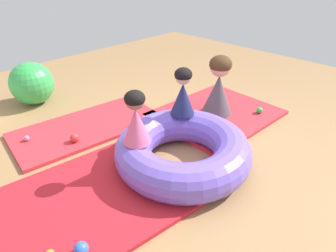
{
  "coord_description": "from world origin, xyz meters",
  "views": [
    {
      "loc": [
        -1.85,
        -1.57,
        1.79
      ],
      "look_at": [
        -0.14,
        0.14,
        0.36
      ],
      "focal_mm": 31.02,
      "sensor_mm": 36.0,
      "label": 1
    }
  ],
  "objects_px": {
    "child_in_pink": "(136,118)",
    "exercise_ball_large": "(32,83)",
    "adult_seated": "(219,86)",
    "play_ball_red": "(75,138)",
    "play_ball_green": "(259,110)",
    "play_ball_blue": "(81,249)",
    "inflatable_cushion": "(183,150)",
    "play_ball_pink": "(27,138)",
    "child_in_navy": "(183,92)"
  },
  "relations": [
    {
      "from": "child_in_pink",
      "to": "exercise_ball_large",
      "type": "relative_size",
      "value": 0.85
    },
    {
      "from": "adult_seated",
      "to": "play_ball_red",
      "type": "bearing_deg",
      "value": -29.43
    },
    {
      "from": "adult_seated",
      "to": "play_ball_green",
      "type": "height_order",
      "value": "adult_seated"
    },
    {
      "from": "child_in_pink",
      "to": "play_ball_blue",
      "type": "xyz_separation_m",
      "value": [
        -0.86,
        -0.42,
        -0.5
      ]
    },
    {
      "from": "inflatable_cushion",
      "to": "child_in_pink",
      "type": "xyz_separation_m",
      "value": [
        -0.37,
        0.22,
        0.42
      ]
    },
    {
      "from": "play_ball_red",
      "to": "play_ball_pink",
      "type": "bearing_deg",
      "value": 132.83
    },
    {
      "from": "play_ball_pink",
      "to": "play_ball_blue",
      "type": "relative_size",
      "value": 0.62
    },
    {
      "from": "exercise_ball_large",
      "to": "play_ball_red",
      "type": "bearing_deg",
      "value": -96.53
    },
    {
      "from": "play_ball_pink",
      "to": "play_ball_green",
      "type": "distance_m",
      "value": 2.78
    },
    {
      "from": "child_in_navy",
      "to": "play_ball_green",
      "type": "distance_m",
      "value": 1.28
    },
    {
      "from": "child_in_navy",
      "to": "play_ball_green",
      "type": "bearing_deg",
      "value": 70.76
    },
    {
      "from": "inflatable_cushion",
      "to": "play_ball_red",
      "type": "height_order",
      "value": "inflatable_cushion"
    },
    {
      "from": "inflatable_cushion",
      "to": "play_ball_green",
      "type": "relative_size",
      "value": 16.46
    },
    {
      "from": "adult_seated",
      "to": "child_in_pink",
      "type": "bearing_deg",
      "value": -0.09
    },
    {
      "from": "child_in_pink",
      "to": "adult_seated",
      "type": "bearing_deg",
      "value": -143.03
    },
    {
      "from": "child_in_navy",
      "to": "play_ball_green",
      "type": "xyz_separation_m",
      "value": [
        1.13,
        -0.31,
        -0.51
      ]
    },
    {
      "from": "play_ball_green",
      "to": "play_ball_pink",
      "type": "bearing_deg",
      "value": 148.21
    },
    {
      "from": "inflatable_cushion",
      "to": "adult_seated",
      "type": "relative_size",
      "value": 1.75
    },
    {
      "from": "child_in_navy",
      "to": "play_ball_blue",
      "type": "bearing_deg",
      "value": -75.82
    },
    {
      "from": "inflatable_cushion",
      "to": "play_ball_red",
      "type": "xyz_separation_m",
      "value": [
        -0.56,
        1.06,
        -0.09
      ]
    },
    {
      "from": "inflatable_cushion",
      "to": "child_in_navy",
      "type": "xyz_separation_m",
      "value": [
        0.31,
        0.3,
        0.42
      ]
    },
    {
      "from": "play_ball_red",
      "to": "child_in_navy",
      "type": "bearing_deg",
      "value": -41.25
    },
    {
      "from": "child_in_navy",
      "to": "play_ball_blue",
      "type": "distance_m",
      "value": 1.7
    },
    {
      "from": "child_in_pink",
      "to": "inflatable_cushion",
      "type": "bearing_deg",
      "value": -179.78
    },
    {
      "from": "child_in_navy",
      "to": "child_in_pink",
      "type": "height_order",
      "value": "child_in_navy"
    },
    {
      "from": "play_ball_red",
      "to": "exercise_ball_large",
      "type": "relative_size",
      "value": 0.17
    },
    {
      "from": "play_ball_pink",
      "to": "play_ball_red",
      "type": "xyz_separation_m",
      "value": [
        0.36,
        -0.39,
        0.02
      ]
    },
    {
      "from": "inflatable_cushion",
      "to": "play_ball_pink",
      "type": "xyz_separation_m",
      "value": [
        -0.92,
        1.45,
        -0.11
      ]
    },
    {
      "from": "adult_seated",
      "to": "exercise_ball_large",
      "type": "distance_m",
      "value": 2.5
    },
    {
      "from": "adult_seated",
      "to": "play_ball_blue",
      "type": "height_order",
      "value": "adult_seated"
    },
    {
      "from": "adult_seated",
      "to": "play_ball_blue",
      "type": "bearing_deg",
      "value": 7.55
    },
    {
      "from": "play_ball_blue",
      "to": "play_ball_pink",
      "type": "bearing_deg",
      "value": 79.28
    },
    {
      "from": "adult_seated",
      "to": "play_ball_green",
      "type": "distance_m",
      "value": 0.64
    },
    {
      "from": "play_ball_green",
      "to": "play_ball_red",
      "type": "relative_size",
      "value": 0.81
    },
    {
      "from": "adult_seated",
      "to": "play_ball_blue",
      "type": "xyz_separation_m",
      "value": [
        -2.31,
        -0.59,
        -0.31
      ]
    },
    {
      "from": "child_in_navy",
      "to": "child_in_pink",
      "type": "relative_size",
      "value": 1.01
    },
    {
      "from": "adult_seated",
      "to": "play_ball_pink",
      "type": "relative_size",
      "value": 11.99
    },
    {
      "from": "play_ball_blue",
      "to": "adult_seated",
      "type": "bearing_deg",
      "value": 14.46
    },
    {
      "from": "inflatable_cushion",
      "to": "exercise_ball_large",
      "type": "bearing_deg",
      "value": 99.66
    },
    {
      "from": "adult_seated",
      "to": "child_in_navy",
      "type": "bearing_deg",
      "value": -0.12
    },
    {
      "from": "child_in_pink",
      "to": "child_in_navy",
      "type": "bearing_deg",
      "value": -143.0
    },
    {
      "from": "inflatable_cushion",
      "to": "child_in_pink",
      "type": "height_order",
      "value": "child_in_pink"
    },
    {
      "from": "play_ball_green",
      "to": "play_ball_red",
      "type": "bearing_deg",
      "value": 151.75
    },
    {
      "from": "play_ball_blue",
      "to": "child_in_pink",
      "type": "bearing_deg",
      "value": 26.07
    },
    {
      "from": "child_in_navy",
      "to": "child_in_pink",
      "type": "xyz_separation_m",
      "value": [
        -0.69,
        -0.08,
        -0.0
      ]
    },
    {
      "from": "inflatable_cushion",
      "to": "child_in_navy",
      "type": "bearing_deg",
      "value": 43.63
    },
    {
      "from": "play_ball_pink",
      "to": "play_ball_red",
      "type": "height_order",
      "value": "play_ball_red"
    },
    {
      "from": "adult_seated",
      "to": "play_ball_red",
      "type": "relative_size",
      "value": 7.58
    },
    {
      "from": "play_ball_blue",
      "to": "play_ball_green",
      "type": "relative_size",
      "value": 1.27
    },
    {
      "from": "inflatable_cushion",
      "to": "child_in_navy",
      "type": "relative_size",
      "value": 2.64
    }
  ]
}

